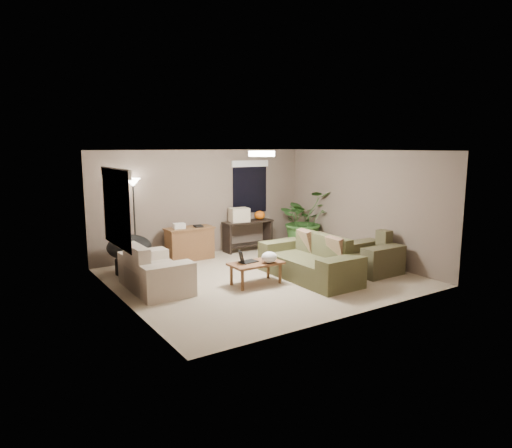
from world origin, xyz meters
TOP-DOWN VIEW (x-y plane):
  - room_shell at (0.00, 0.00)m, footprint 5.50×5.50m
  - main_sofa at (0.78, -0.57)m, footprint 0.95×2.20m
  - throw_pillows at (1.04, -0.57)m, footprint 0.32×1.38m
  - loveseat at (-2.07, 0.43)m, footprint 0.90×1.60m
  - armchair at (2.12, -0.93)m, footprint 0.95×1.00m
  - coffee_table at (-0.34, -0.32)m, footprint 1.00×0.55m
  - laptop at (-0.51, -0.22)m, footprint 0.40×0.27m
  - plastic_bag at (-0.14, -0.47)m, footprint 0.32×0.29m
  - desk at (-0.57, 2.12)m, footprint 1.10×0.50m
  - desk_papers at (-0.73, 2.11)m, footprint 0.69×0.29m
  - console_table at (1.05, 2.18)m, footprint 1.30×0.40m
  - pumpkin at (1.40, 2.18)m, footprint 0.28×0.28m
  - cardboard_box at (0.80, 2.18)m, footprint 0.51×0.41m
  - papasan_chair at (-2.10, 1.73)m, footprint 1.09×1.09m
  - floor_lamp at (-1.79, 2.25)m, footprint 0.32×0.32m
  - ceiling_fixture at (0.00, 0.00)m, footprint 0.50×0.50m
  - houseplant at (2.36, 1.59)m, footprint 1.35×1.50m
  - cat_scratching_post at (2.40, 1.02)m, footprint 0.32×0.32m
  - window_left at (-2.73, 0.30)m, footprint 0.05×1.56m
  - window_back at (1.30, 2.48)m, footprint 1.06×0.05m

SIDE VIEW (x-z plane):
  - cat_scratching_post at x=2.40m, z-range -0.04..0.46m
  - main_sofa at x=0.78m, z-range -0.13..0.72m
  - loveseat at x=-2.07m, z-range -0.13..0.72m
  - armchair at x=2.12m, z-range -0.13..0.72m
  - coffee_table at x=-0.34m, z-range 0.15..0.57m
  - desk at x=-0.57m, z-range 0.00..0.75m
  - console_table at x=1.05m, z-range 0.06..0.81m
  - papasan_chair at x=-2.10m, z-range 0.07..0.86m
  - laptop at x=-0.51m, z-range 0.36..0.60m
  - plastic_bag at x=-0.14m, z-range 0.42..0.63m
  - houseplant at x=2.36m, z-range 0.00..1.17m
  - throw_pillows at x=1.04m, z-range 0.42..0.88m
  - desk_papers at x=-0.73m, z-range 0.74..0.86m
  - pumpkin at x=1.40m, z-range 0.75..0.97m
  - cardboard_box at x=0.80m, z-range 0.75..1.09m
  - room_shell at x=0.00m, z-range -1.50..4.00m
  - floor_lamp at x=-1.79m, z-range 0.64..2.55m
  - window_left at x=-2.73m, z-range 1.12..2.45m
  - window_back at x=1.30m, z-range 1.12..2.45m
  - ceiling_fixture at x=0.00m, z-range 2.39..2.49m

